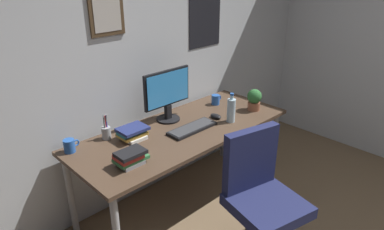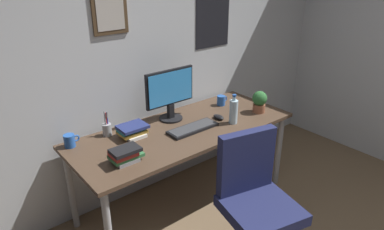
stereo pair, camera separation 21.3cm
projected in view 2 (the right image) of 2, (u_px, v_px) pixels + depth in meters
The scene contains 13 objects.
wall_back at pixel (148, 49), 2.92m from camera, with size 4.40×0.10×2.60m.
desk at pixel (184, 136), 2.86m from camera, with size 1.86×0.75×0.73m.
office_chair at pixel (255, 195), 2.36m from camera, with size 0.58×0.58×0.95m.
monitor at pixel (170, 93), 2.90m from camera, with size 0.46×0.20×0.43m.
keyboard at pixel (193, 128), 2.80m from camera, with size 0.43×0.15×0.03m.
computer_mouse at pixel (219, 117), 2.99m from camera, with size 0.06×0.11×0.04m.
water_bottle at pixel (234, 111), 2.88m from camera, with size 0.07×0.07×0.25m.
coffee_mug_near at pixel (221, 100), 3.27m from camera, with size 0.11×0.08×0.09m.
coffee_mug_far at pixel (70, 141), 2.54m from camera, with size 0.12×0.08×0.09m.
potted_plant at pixel (259, 101), 3.10m from camera, with size 0.13×0.13×0.20m.
pen_cup at pixel (107, 129), 2.70m from camera, with size 0.07×0.07×0.20m.
book_stack_left at pixel (132, 131), 2.69m from camera, with size 0.22×0.17×0.09m.
book_stack_right at pixel (125, 155), 2.34m from camera, with size 0.22×0.15×0.11m.
Camera 2 is at (-1.54, -0.32, 1.97)m, focal length 32.82 mm.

